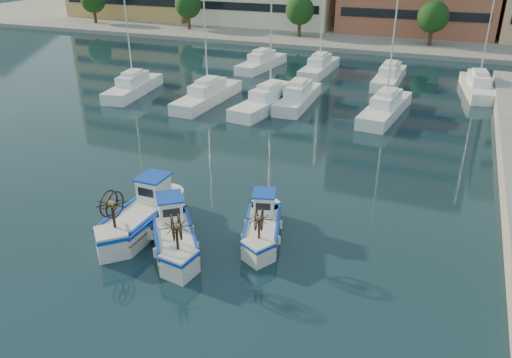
# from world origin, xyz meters

# --- Properties ---
(ground) EXTENTS (300.00, 300.00, 0.00)m
(ground) POSITION_xyz_m (0.00, 0.00, 0.00)
(ground) COLOR #17303C
(ground) RESTS_ON ground
(yacht_marina) EXTENTS (39.51, 23.65, 11.50)m
(yacht_marina) POSITION_xyz_m (-2.94, 27.86, 0.53)
(yacht_marina) COLOR white
(yacht_marina) RESTS_ON ground
(fishing_boat_a) EXTENTS (2.01, 4.85, 3.02)m
(fishing_boat_a) POSITION_xyz_m (-4.78, 0.30, 0.83)
(fishing_boat_a) COLOR silver
(fishing_boat_a) RESTS_ON ground
(fishing_boat_b) EXTENTS (3.92, 4.38, 2.72)m
(fishing_boat_b) POSITION_xyz_m (-2.53, -0.57, 0.75)
(fishing_boat_b) COLOR silver
(fishing_boat_b) RESTS_ON ground
(fishing_boat_c) EXTENTS (2.60, 4.05, 2.46)m
(fishing_boat_c) POSITION_xyz_m (0.88, 1.80, 0.68)
(fishing_boat_c) COLOR silver
(fishing_boat_c) RESTS_ON ground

